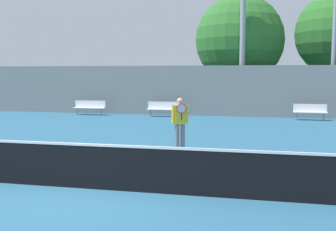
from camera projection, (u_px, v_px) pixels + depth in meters
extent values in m
plane|color=#285B7A|center=(82.00, 188.00, 8.35)|extent=(100.00, 100.00, 0.00)
cube|color=black|center=(82.00, 167.00, 8.30)|extent=(11.56, 0.03, 0.92)
cube|color=white|center=(81.00, 144.00, 8.25)|extent=(11.56, 0.04, 0.05)
cylinder|color=slate|center=(177.00, 138.00, 12.28)|extent=(0.14, 0.14, 0.86)
cylinder|color=slate|center=(183.00, 138.00, 12.31)|extent=(0.14, 0.14, 0.86)
cube|color=yellow|center=(180.00, 115.00, 12.22)|extent=(0.38, 0.30, 0.59)
cylinder|color=yellow|center=(173.00, 114.00, 12.19)|extent=(0.10, 0.10, 0.58)
cylinder|color=yellow|center=(187.00, 114.00, 12.25)|extent=(0.10, 0.10, 0.58)
sphere|color=#DBAD89|center=(180.00, 101.00, 12.17)|extent=(0.19, 0.19, 0.19)
cylinder|color=black|center=(182.00, 117.00, 11.95)|extent=(0.03, 0.03, 0.22)
torus|color=red|center=(182.00, 108.00, 11.92)|extent=(0.30, 0.13, 0.31)
cylinder|color=silver|center=(182.00, 108.00, 11.92)|extent=(0.25, 0.10, 0.27)
cube|color=white|center=(163.00, 109.00, 22.16)|extent=(1.84, 0.40, 0.04)
cylinder|color=gray|center=(150.00, 113.00, 22.34)|extent=(0.06, 0.06, 0.40)
cylinder|color=gray|center=(176.00, 113.00, 22.02)|extent=(0.06, 0.06, 0.40)
cube|color=white|center=(164.00, 105.00, 22.31)|extent=(1.84, 0.04, 0.40)
cube|color=white|center=(310.00, 112.00, 20.48)|extent=(1.69, 0.40, 0.04)
cylinder|color=gray|center=(297.00, 116.00, 20.64)|extent=(0.06, 0.06, 0.40)
cylinder|color=gray|center=(324.00, 117.00, 20.36)|extent=(0.06, 0.06, 0.40)
cube|color=white|center=(310.00, 108.00, 20.63)|extent=(1.69, 0.04, 0.40)
cube|color=white|center=(89.00, 108.00, 23.11)|extent=(1.90, 0.40, 0.04)
cylinder|color=gray|center=(77.00, 111.00, 23.29)|extent=(0.06, 0.06, 0.40)
cylinder|color=gray|center=(101.00, 112.00, 22.97)|extent=(0.06, 0.06, 0.40)
cube|color=white|center=(90.00, 104.00, 23.26)|extent=(1.90, 0.04, 0.40)
cylinder|color=#939399|center=(335.00, 26.00, 21.20)|extent=(0.23, 0.23, 9.96)
cylinder|color=#939399|center=(243.00, 38.00, 22.38)|extent=(0.32, 0.32, 8.94)
cube|color=gray|center=(192.00, 91.00, 22.70)|extent=(27.50, 0.06, 2.88)
cylinder|color=brown|center=(335.00, 90.00, 24.66)|extent=(0.52, 0.52, 2.85)
cylinder|color=brown|center=(238.00, 93.00, 25.47)|extent=(0.33, 0.33, 2.31)
sphere|color=#2D6B28|center=(239.00, 40.00, 25.11)|extent=(5.65, 5.65, 5.65)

